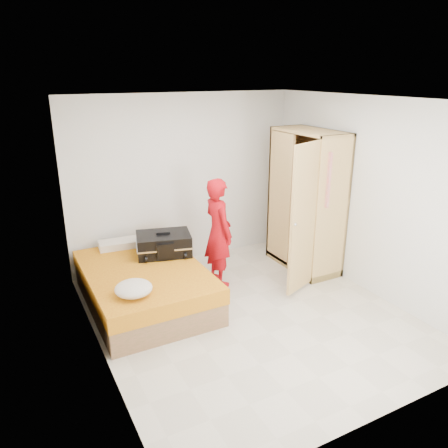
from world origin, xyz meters
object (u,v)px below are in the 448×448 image
wardrobe (306,206)px  suitcase (164,244)px  bed (145,286)px  person (218,232)px  round_cushion (134,289)px

wardrobe → suitcase: bearing=169.6°
bed → person: 1.24m
wardrobe → person: size_ratio=1.37×
person → round_cushion: (-1.44, -0.72, -0.19)m
wardrobe → round_cushion: 2.91m
wardrobe → round_cushion: wardrobe is taller
wardrobe → person: wardrobe is taller
bed → round_cushion: (-0.32, -0.63, 0.33)m
bed → wardrobe: (2.50, -0.05, 0.75)m
bed → person: person is taller
suitcase → round_cushion: (-0.72, -0.96, -0.06)m
round_cushion → bed: bearing=63.4°
bed → wardrobe: size_ratio=0.96×
bed → round_cushion: 0.78m
wardrobe → round_cushion: size_ratio=4.97×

